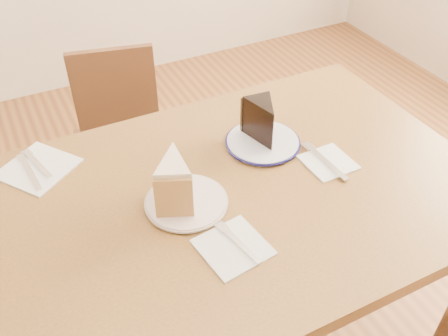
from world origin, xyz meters
The scene contains 13 objects.
table centered at (0.00, 0.00, 0.65)m, with size 1.20×0.80×0.75m.
chair_far centered at (-0.09, 0.75, 0.41)m, with size 0.44×0.44×0.74m.
plate_cream centered at (-0.13, 0.01, 0.76)m, with size 0.19×0.19×0.01m, color silver.
plate_navy centered at (0.14, 0.13, 0.76)m, with size 0.19×0.19×0.01m, color white.
carrot_cake centered at (-0.15, 0.03, 0.81)m, with size 0.08×0.11×0.10m, color white, non-canonical shape.
chocolate_cake centered at (0.15, 0.13, 0.81)m, with size 0.08×0.11×0.10m, color black, non-canonical shape.
napkin_cream centered at (-0.09, -0.16, 0.75)m, with size 0.14×0.14×0.00m, color white.
napkin_navy centered at (0.25, -0.02, 0.75)m, with size 0.12×0.12×0.00m, color white.
napkin_spare centered at (-0.41, 0.29, 0.75)m, with size 0.16×0.16×0.00m, color white.
fork_cream centered at (-0.08, -0.16, 0.76)m, with size 0.01×0.14×0.00m, color silver.
knife_navy centered at (0.25, -0.01, 0.76)m, with size 0.02×0.17×0.00m, color silver.
fork_spare centered at (-0.41, 0.31, 0.76)m, with size 0.01×0.14×0.00m, color silver.
knife_spare centered at (-0.43, 0.28, 0.76)m, with size 0.01×0.16×0.00m, color silver.
Camera 1 is at (-0.43, -0.78, 1.56)m, focal length 40.00 mm.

